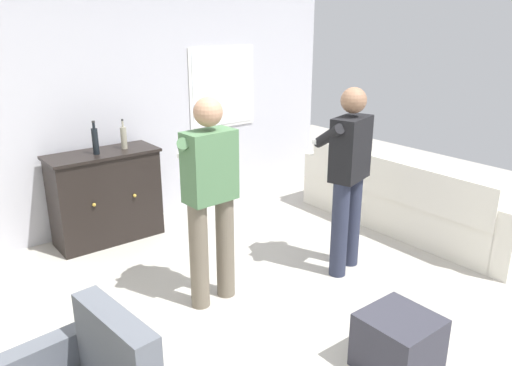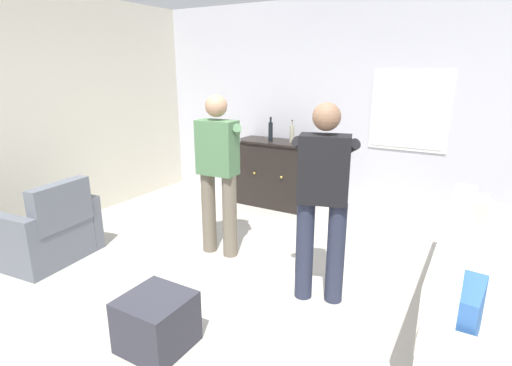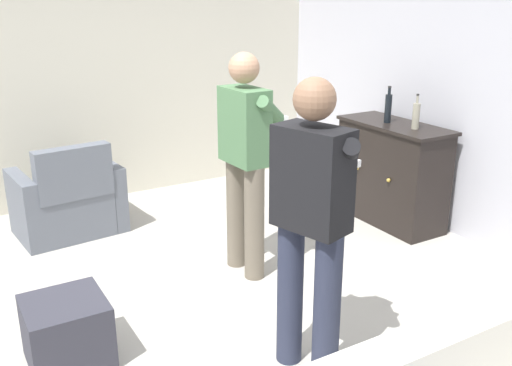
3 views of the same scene
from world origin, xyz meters
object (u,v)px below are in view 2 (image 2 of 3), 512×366
(bottle_liquor_amber, at_px, (271,131))
(couch, at_px, (473,288))
(sideboard_cabinet, at_px, (275,173))
(armchair, at_px, (50,233))
(person_standing_left, at_px, (218,168))
(bottle_wine_green, at_px, (292,134))
(ottoman, at_px, (157,322))
(person_standing_right, at_px, (323,195))

(bottle_liquor_amber, bearing_deg, couch, -32.86)
(couch, bearing_deg, sideboard_cabinet, 145.88)
(armchair, bearing_deg, sideboard_cabinet, 65.32)
(bottle_liquor_amber, relative_size, person_standing_left, 0.20)
(bottle_wine_green, bearing_deg, ottoman, -81.96)
(sideboard_cabinet, bearing_deg, bottle_liquor_amber, -148.42)
(ottoman, distance_m, person_standing_left, 1.72)
(couch, height_order, bottle_liquor_amber, bottle_liquor_amber)
(person_standing_right, bearing_deg, armchair, -165.16)
(sideboard_cabinet, relative_size, person_standing_left, 0.65)
(sideboard_cabinet, relative_size, person_standing_right, 0.65)
(sideboard_cabinet, height_order, person_standing_left, person_standing_left)
(person_standing_left, bearing_deg, couch, -2.22)
(couch, relative_size, armchair, 2.76)
(armchair, xyz_separation_m, ottoman, (1.92, -0.47, -0.09))
(bottle_wine_green, bearing_deg, person_standing_left, -91.48)
(sideboard_cabinet, xyz_separation_m, bottle_liquor_amber, (-0.06, -0.04, 0.61))
(couch, xyz_separation_m, person_standing_left, (-2.40, 0.09, 0.61))
(bottle_wine_green, xyz_separation_m, person_standing_left, (-0.04, -1.66, -0.13))
(person_standing_left, height_order, person_standing_right, same)
(bottle_wine_green, height_order, bottle_liquor_amber, bottle_liquor_amber)
(ottoman, bearing_deg, person_standing_left, 108.22)
(couch, distance_m, person_standing_right, 1.32)
(sideboard_cabinet, distance_m, bottle_liquor_amber, 0.61)
(bottle_liquor_amber, height_order, ottoman, bottle_liquor_amber)
(couch, relative_size, bottle_liquor_amber, 7.81)
(armchair, bearing_deg, couch, 13.47)
(couch, relative_size, person_standing_right, 1.54)
(person_standing_left, bearing_deg, person_standing_right, -13.56)
(sideboard_cabinet, height_order, person_standing_right, person_standing_right)
(armchair, height_order, ottoman, armchair)
(couch, height_order, armchair, armchair)
(sideboard_cabinet, bearing_deg, armchair, -114.68)
(sideboard_cabinet, distance_m, ottoman, 3.23)
(bottle_liquor_amber, bearing_deg, armchair, -113.84)
(ottoman, bearing_deg, bottle_liquor_amber, 103.63)
(sideboard_cabinet, relative_size, ottoman, 2.42)
(armchair, relative_size, person_standing_right, 0.56)
(bottle_wine_green, distance_m, bottle_liquor_amber, 0.31)
(bottle_liquor_amber, bearing_deg, ottoman, -76.37)
(armchair, height_order, bottle_wine_green, bottle_wine_green)
(person_standing_left, bearing_deg, sideboard_cabinet, 96.91)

